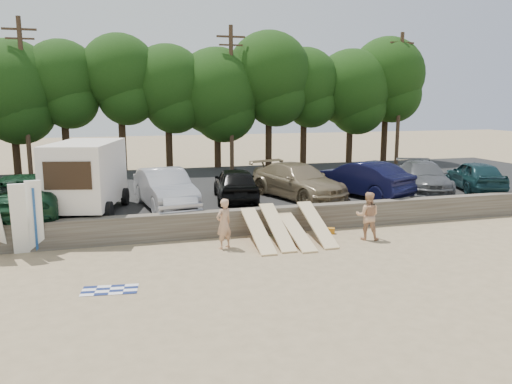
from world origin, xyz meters
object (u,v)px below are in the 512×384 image
(car_1, at_px, (25,195))
(beachgoer_b, at_px, (368,216))
(car_2, at_px, (165,189))
(cooler, at_px, (280,233))
(car_6, at_px, (423,177))
(car_5, at_px, (361,179))
(car_3, at_px, (236,184))
(car_7, at_px, (475,175))
(box_trailer, at_px, (86,174))
(car_4, at_px, (298,181))
(beachgoer_a, at_px, (224,224))

(car_1, distance_m, beachgoer_b, 13.16)
(car_2, bearing_deg, cooler, -47.89)
(car_6, bearing_deg, car_5, -156.18)
(beachgoer_b, bearing_deg, car_6, -112.88)
(car_3, height_order, cooler, car_3)
(car_3, xyz_separation_m, cooler, (0.78, -3.93, -1.30))
(car_6, height_order, beachgoer_b, car_6)
(car_7, bearing_deg, box_trailer, 17.45)
(car_4, relative_size, cooler, 14.27)
(box_trailer, bearing_deg, car_2, 15.66)
(car_1, relative_size, beachgoer_a, 3.33)
(car_1, distance_m, beachgoer_a, 8.13)
(car_4, bearing_deg, beachgoer_a, -152.47)
(car_1, height_order, car_7, car_1)
(car_3, height_order, car_7, car_3)
(car_4, xyz_separation_m, car_5, (3.05, -0.27, 0.03))
(car_5, xyz_separation_m, beachgoer_a, (-7.53, -4.29, -0.63))
(car_5, bearing_deg, cooler, 10.57)
(car_1, xyz_separation_m, car_4, (11.44, 0.40, -0.04))
(car_5, xyz_separation_m, car_7, (6.14, -0.28, -0.07))
(car_3, relative_size, beachgoer_b, 2.47)
(car_2, xyz_separation_m, car_6, (12.61, 0.34, -0.08))
(car_1, bearing_deg, car_5, 179.35)
(car_6, bearing_deg, box_trailer, -157.63)
(car_3, distance_m, car_5, 5.95)
(car_1, height_order, car_5, car_1)
(cooler, bearing_deg, car_1, 159.46)
(car_4, bearing_deg, car_1, 164.01)
(car_4, distance_m, beachgoer_b, 5.03)
(beachgoer_a, distance_m, cooler, 2.65)
(car_3, distance_m, car_6, 9.42)
(car_1, xyz_separation_m, car_7, (20.62, -0.14, -0.08))
(car_2, relative_size, car_5, 0.99)
(box_trailer, distance_m, car_7, 18.34)
(box_trailer, relative_size, car_7, 1.10)
(car_2, xyz_separation_m, car_4, (6.07, 0.42, -0.02))
(car_1, relative_size, car_6, 1.19)
(car_3, relative_size, car_5, 0.90)
(car_6, bearing_deg, car_4, -159.97)
(car_2, distance_m, car_4, 6.08)
(beachgoer_a, height_order, cooler, beachgoer_a)
(box_trailer, distance_m, cooler, 8.00)
(car_2, bearing_deg, box_trailer, 173.77)
(car_6, relative_size, beachgoer_a, 2.80)
(car_5, bearing_deg, car_4, -28.01)
(cooler, bearing_deg, car_4, 59.18)
(car_3, relative_size, car_4, 0.82)
(car_2, xyz_separation_m, car_3, (3.19, 0.67, -0.05))
(box_trailer, relative_size, beachgoer_b, 2.67)
(car_6, distance_m, beachgoer_b, 7.44)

